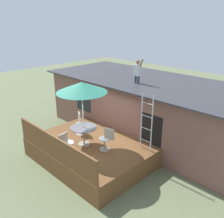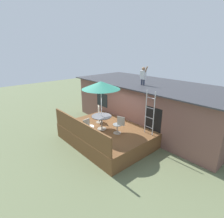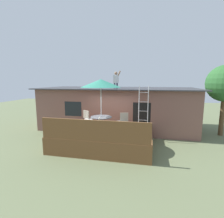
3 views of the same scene
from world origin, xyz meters
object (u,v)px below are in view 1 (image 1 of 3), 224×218
at_px(patio_umbrella, 82,87).
at_px(patio_chair_left, 80,124).
at_px(patio_table, 84,131).
at_px(patio_chair_right, 106,139).
at_px(step_ladder, 147,123).
at_px(person_figure, 138,70).
at_px(patio_chair_near, 66,144).

height_order(patio_umbrella, patio_chair_left, patio_umbrella).
xyz_separation_m(patio_table, patio_umbrella, (-0.00, 0.00, 1.76)).
height_order(patio_umbrella, patio_chair_right, patio_umbrella).
xyz_separation_m(patio_umbrella, step_ladder, (1.96, 1.42, -1.25)).
relative_size(patio_table, patio_umbrella, 0.41).
height_order(person_figure, patio_chair_right, person_figure).
distance_m(patio_chair_left, patio_chair_right, 1.84).
bearing_deg(patio_chair_near, person_figure, -10.70).
xyz_separation_m(patio_umbrella, patio_chair_near, (0.19, -0.97, -1.89)).
bearing_deg(step_ladder, patio_table, -144.06).
xyz_separation_m(patio_chair_right, patio_chair_near, (-0.76, -1.28, 0.00)).
bearing_deg(person_figure, patio_umbrella, -92.82).
xyz_separation_m(patio_table, patio_chair_near, (0.19, -0.97, -0.13)).
bearing_deg(patio_chair_left, patio_umbrella, 0.00).
bearing_deg(patio_chair_right, patio_chair_left, -24.01).
distance_m(patio_table, patio_umbrella, 1.76).
relative_size(patio_umbrella, patio_chair_near, 2.76).
bearing_deg(person_figure, patio_table, -92.82).
bearing_deg(patio_chair_near, patio_chair_right, -42.10).
height_order(step_ladder, patio_chair_left, step_ladder).
xyz_separation_m(patio_table, patio_chair_left, (-0.88, 0.50, -0.13)).
distance_m(step_ladder, person_figure, 2.84).
bearing_deg(patio_chair_near, patio_umbrella, -0.00).
bearing_deg(patio_chair_left, patio_chair_near, -24.09).
xyz_separation_m(step_ladder, patio_chair_right, (-1.01, -1.11, -0.64)).
height_order(step_ladder, patio_chair_right, step_ladder).
bearing_deg(patio_umbrella, patio_chair_left, 150.24).
bearing_deg(patio_chair_left, patio_chair_right, 23.73).
height_order(patio_chair_left, patio_chair_near, same).
bearing_deg(patio_umbrella, patio_chair_right, 17.97).
relative_size(person_figure, patio_chair_left, 1.21).
height_order(patio_umbrella, patio_chair_near, patio_umbrella).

